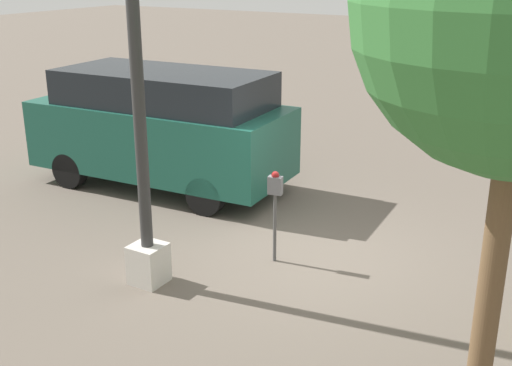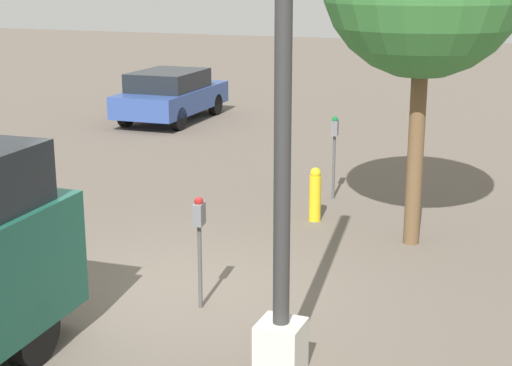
% 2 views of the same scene
% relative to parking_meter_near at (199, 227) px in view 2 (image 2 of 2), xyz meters
% --- Properties ---
extents(ground_plane, '(80.00, 80.00, 0.00)m').
position_rel_parking_meter_near_xyz_m(ground_plane, '(-0.33, -0.41, -1.01)').
color(ground_plane, '#60564C').
extents(parking_meter_near, '(0.21, 0.14, 1.37)m').
position_rel_parking_meter_near_xyz_m(parking_meter_near, '(0.00, 0.00, 0.00)').
color(parking_meter_near, '#4C4C4C').
rests_on(parking_meter_near, ground).
extents(parking_meter_far, '(0.21, 0.14, 1.48)m').
position_rel_parking_meter_near_xyz_m(parking_meter_far, '(-5.14, 0.14, 0.08)').
color(parking_meter_far, '#4C4C4C').
rests_on(parking_meter_far, ground).
extents(lamp_post, '(0.44, 0.44, 5.34)m').
position_rel_parking_meter_near_xyz_m(lamp_post, '(1.15, 1.44, 0.71)').
color(lamp_post, beige).
rests_on(lamp_post, ground).
extents(car_distant, '(4.01, 1.86, 1.37)m').
position_rel_parking_meter_near_xyz_m(car_distant, '(-10.91, -6.11, -0.29)').
color(car_distant, '#2D478C').
rests_on(car_distant, ground).
extents(fire_hydrant, '(0.19, 0.19, 0.88)m').
position_rel_parking_meter_near_xyz_m(fire_hydrant, '(-3.78, 0.23, -0.57)').
color(fire_hydrant, gold).
rests_on(fire_hydrant, ground).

